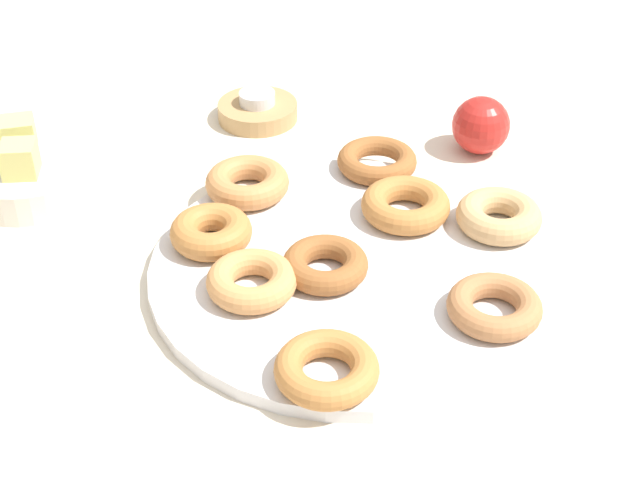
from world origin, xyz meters
TOP-DOWN VIEW (x-y plane):
  - ground_plane at (0.00, 0.00)m, footprint 2.40×2.40m
  - donut_plate at (0.00, 0.00)m, footprint 0.39×0.39m
  - donut_0 at (-0.16, 0.03)m, footprint 0.10×0.10m
  - donut_1 at (-0.09, -0.12)m, footprint 0.12×0.12m
  - donut_2 at (0.08, -0.06)m, footprint 0.10×0.10m
  - donut_3 at (-0.02, 0.03)m, footprint 0.11×0.11m
  - donut_4 at (0.05, -0.16)m, footprint 0.11×0.11m
  - donut_5 at (0.13, 0.10)m, footprint 0.10×0.10m
  - donut_6 at (-0.04, 0.10)m, footprint 0.10×0.10m
  - donut_7 at (0.17, -0.04)m, footprint 0.13×0.13m
  - donut_8 at (0.04, 0.14)m, footprint 0.12×0.12m
  - candle_holder at (0.32, 0.09)m, footprint 0.10×0.10m
  - tealight at (0.32, 0.09)m, footprint 0.04×0.04m
  - fruit_bowl at (0.18, 0.34)m, footprint 0.16×0.16m
  - melon_chunk_left at (0.15, 0.34)m, footprint 0.04×0.04m
  - melon_chunk_right at (0.21, 0.35)m, footprint 0.04×0.04m
  - apple at (0.23, -0.17)m, footprint 0.07×0.07m

SIDE VIEW (x-z plane):
  - ground_plane at x=0.00m, z-range 0.00..0.00m
  - donut_plate at x=0.00m, z-range 0.00..0.01m
  - candle_holder at x=0.32m, z-range 0.00..0.02m
  - fruit_bowl at x=0.18m, z-range 0.00..0.04m
  - donut_7 at x=0.17m, z-range 0.01..0.04m
  - donut_1 at x=-0.09m, z-range 0.01..0.04m
  - donut_3 at x=-0.02m, z-range 0.01..0.04m
  - donut_0 at x=-0.16m, z-range 0.01..0.04m
  - donut_6 at x=-0.04m, z-range 0.01..0.04m
  - donut_2 at x=0.08m, z-range 0.01..0.04m
  - donut_5 at x=0.13m, z-range 0.01..0.04m
  - donut_4 at x=0.05m, z-range 0.01..0.04m
  - donut_8 at x=0.04m, z-range 0.01..0.04m
  - tealight at x=0.32m, z-range 0.02..0.04m
  - apple at x=0.23m, z-range 0.00..0.07m
  - melon_chunk_left at x=0.15m, z-range 0.04..0.07m
  - melon_chunk_right at x=0.21m, z-range 0.04..0.07m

